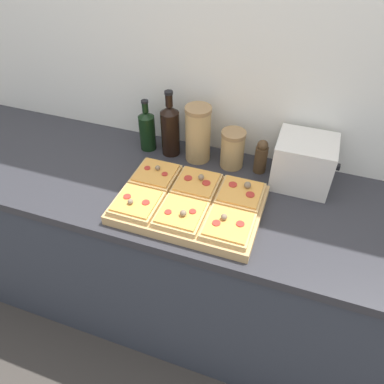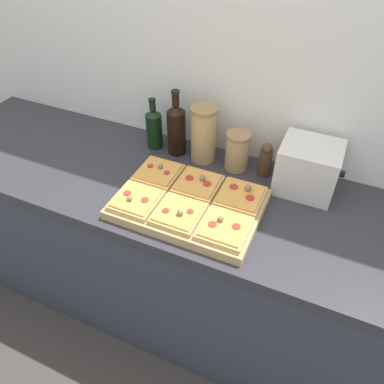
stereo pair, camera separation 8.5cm
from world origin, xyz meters
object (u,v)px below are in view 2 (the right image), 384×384
at_px(wine_bottle, 176,128).
at_px(grain_jar_tall, 203,134).
at_px(olive_oil_bottle, 154,128).
at_px(toaster_oven, 308,168).
at_px(cutting_board, 189,204).
at_px(pepper_mill, 265,160).
at_px(grain_jar_short, 237,151).

height_order(wine_bottle, grain_jar_tall, wine_bottle).
bearing_deg(wine_bottle, olive_oil_bottle, 180.00).
bearing_deg(toaster_oven, cutting_board, -141.40).
height_order(cutting_board, grain_jar_tall, grain_jar_tall).
relative_size(olive_oil_bottle, toaster_oven, 0.96).
bearing_deg(pepper_mill, cutting_board, -122.51).
xyz_separation_m(grain_jar_short, toaster_oven, (0.30, -0.02, 0.02)).
bearing_deg(cutting_board, pepper_mill, 57.49).
xyz_separation_m(cutting_board, olive_oil_bottle, (-0.32, 0.32, 0.08)).
bearing_deg(grain_jar_tall, olive_oil_bottle, 180.00).
distance_m(wine_bottle, pepper_mill, 0.42).
height_order(cutting_board, olive_oil_bottle, olive_oil_bottle).
bearing_deg(grain_jar_short, toaster_oven, -3.84).
distance_m(grain_jar_tall, toaster_oven, 0.46).
xyz_separation_m(grain_jar_short, pepper_mill, (0.13, 0.00, -0.01)).
relative_size(grain_jar_short, toaster_oven, 0.68).
bearing_deg(olive_oil_bottle, grain_jar_tall, -0.00).
height_order(grain_jar_tall, grain_jar_short, grain_jar_tall).
bearing_deg(olive_oil_bottle, pepper_mill, -0.00).
height_order(olive_oil_bottle, grain_jar_tall, grain_jar_tall).
height_order(wine_bottle, pepper_mill, wine_bottle).
relative_size(olive_oil_bottle, wine_bottle, 0.80).
distance_m(wine_bottle, grain_jar_short, 0.29).
relative_size(olive_oil_bottle, pepper_mill, 1.56).
bearing_deg(grain_jar_tall, toaster_oven, -2.52).
xyz_separation_m(grain_jar_tall, toaster_oven, (0.46, -0.02, -0.03)).
xyz_separation_m(pepper_mill, toaster_oven, (0.17, -0.02, 0.03)).
distance_m(olive_oil_bottle, toaster_oven, 0.70).
relative_size(olive_oil_bottle, grain_jar_short, 1.42).
xyz_separation_m(wine_bottle, grain_jar_tall, (0.13, 0.00, 0.00)).
distance_m(cutting_board, wine_bottle, 0.40).
xyz_separation_m(grain_jar_tall, pepper_mill, (0.28, 0.00, -0.05)).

